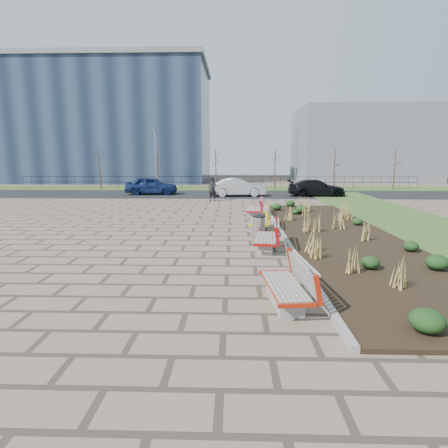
{
  "coord_description": "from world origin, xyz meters",
  "views": [
    {
      "loc": [
        1.85,
        -9.45,
        3.28
      ],
      "look_at": [
        1.5,
        3.0,
        0.9
      ],
      "focal_mm": 28.0,
      "sensor_mm": 36.0,
      "label": 1
    }
  ],
  "objects_px": {
    "pedestrian": "(213,189)",
    "lamp_west": "(156,160)",
    "bench_a": "(284,283)",
    "litter_bin": "(259,228)",
    "bench_d": "(254,208)",
    "bench_c": "(259,219)",
    "lamp_east": "(296,160)",
    "car_silver": "(238,187)",
    "car_blue": "(152,186)",
    "car_black": "(316,188)",
    "bench_b": "(266,236)"
  },
  "relations": [
    {
      "from": "litter_bin",
      "to": "car_black",
      "type": "distance_m",
      "value": 17.21
    },
    {
      "from": "lamp_east",
      "to": "bench_d",
      "type": "bearing_deg",
      "value": -107.36
    },
    {
      "from": "car_black",
      "to": "lamp_west",
      "type": "bearing_deg",
      "value": 69.58
    },
    {
      "from": "bench_c",
      "to": "car_silver",
      "type": "height_order",
      "value": "car_silver"
    },
    {
      "from": "car_blue",
      "to": "car_silver",
      "type": "distance_m",
      "value": 7.85
    },
    {
      "from": "litter_bin",
      "to": "lamp_west",
      "type": "distance_m",
      "value": 23.4
    },
    {
      "from": "pedestrian",
      "to": "car_black",
      "type": "xyz_separation_m",
      "value": [
        8.67,
        3.68,
        -0.19
      ]
    },
    {
      "from": "bench_c",
      "to": "bench_d",
      "type": "xyz_separation_m",
      "value": [
        0.0,
        3.68,
        0.0
      ]
    },
    {
      "from": "car_blue",
      "to": "lamp_east",
      "type": "bearing_deg",
      "value": -75.84
    },
    {
      "from": "bench_a",
      "to": "litter_bin",
      "type": "relative_size",
      "value": 2.24
    },
    {
      "from": "car_silver",
      "to": "bench_d",
      "type": "bearing_deg",
      "value": 179.91
    },
    {
      "from": "lamp_west",
      "to": "lamp_east",
      "type": "distance_m",
      "value": 14.0
    },
    {
      "from": "bench_a",
      "to": "bench_c",
      "type": "bearing_deg",
      "value": 83.97
    },
    {
      "from": "pedestrian",
      "to": "lamp_west",
      "type": "distance_m",
      "value": 11.22
    },
    {
      "from": "bench_b",
      "to": "bench_c",
      "type": "xyz_separation_m",
      "value": [
        0.0,
        3.52,
        0.0
      ]
    },
    {
      "from": "bench_c",
      "to": "litter_bin",
      "type": "height_order",
      "value": "bench_c"
    },
    {
      "from": "car_blue",
      "to": "lamp_east",
      "type": "distance_m",
      "value": 14.37
    },
    {
      "from": "bench_b",
      "to": "lamp_west",
      "type": "bearing_deg",
      "value": 117.84
    },
    {
      "from": "car_blue",
      "to": "bench_a",
      "type": "bearing_deg",
      "value": -163.8
    },
    {
      "from": "bench_d",
      "to": "car_black",
      "type": "height_order",
      "value": "car_black"
    },
    {
      "from": "bench_a",
      "to": "litter_bin",
      "type": "height_order",
      "value": "bench_a"
    },
    {
      "from": "bench_c",
      "to": "lamp_east",
      "type": "relative_size",
      "value": 0.35
    },
    {
      "from": "pedestrian",
      "to": "litter_bin",
      "type": "bearing_deg",
      "value": -61.76
    },
    {
      "from": "car_blue",
      "to": "bench_c",
      "type": "bearing_deg",
      "value": -154.58
    },
    {
      "from": "bench_b",
      "to": "car_blue",
      "type": "relative_size",
      "value": 0.46
    },
    {
      "from": "car_silver",
      "to": "lamp_west",
      "type": "bearing_deg",
      "value": 51.15
    },
    {
      "from": "pedestrian",
      "to": "car_black",
      "type": "height_order",
      "value": "pedestrian"
    },
    {
      "from": "bench_b",
      "to": "car_black",
      "type": "bearing_deg",
      "value": 78.24
    },
    {
      "from": "lamp_west",
      "to": "lamp_east",
      "type": "relative_size",
      "value": 1.0
    },
    {
      "from": "car_black",
      "to": "lamp_east",
      "type": "distance_m",
      "value": 5.94
    },
    {
      "from": "car_black",
      "to": "car_silver",
      "type": "bearing_deg",
      "value": 91.59
    },
    {
      "from": "car_black",
      "to": "car_blue",
      "type": "bearing_deg",
      "value": 85.26
    },
    {
      "from": "litter_bin",
      "to": "lamp_east",
      "type": "bearing_deg",
      "value": 76.58
    },
    {
      "from": "pedestrian",
      "to": "lamp_east",
      "type": "xyz_separation_m",
      "value": [
        7.75,
        9.07,
        2.13
      ]
    },
    {
      "from": "bench_a",
      "to": "litter_bin",
      "type": "bearing_deg",
      "value": 85.09
    },
    {
      "from": "bench_c",
      "to": "pedestrian",
      "type": "bearing_deg",
      "value": 111.22
    },
    {
      "from": "bench_a",
      "to": "lamp_west",
      "type": "relative_size",
      "value": 0.35
    },
    {
      "from": "bench_b",
      "to": "car_silver",
      "type": "xyz_separation_m",
      "value": [
        -0.78,
        17.55,
        0.28
      ]
    },
    {
      "from": "bench_d",
      "to": "bench_b",
      "type": "bearing_deg",
      "value": -84.36
    },
    {
      "from": "car_black",
      "to": "litter_bin",
      "type": "bearing_deg",
      "value": 158.86
    },
    {
      "from": "bench_a",
      "to": "car_black",
      "type": "bearing_deg",
      "value": 69.28
    },
    {
      "from": "bench_c",
      "to": "car_silver",
      "type": "bearing_deg",
      "value": 99.83
    },
    {
      "from": "bench_d",
      "to": "lamp_west",
      "type": "distance_m",
      "value": 18.53
    },
    {
      "from": "bench_c",
      "to": "bench_a",
      "type": "bearing_deg",
      "value": -83.35
    },
    {
      "from": "car_silver",
      "to": "car_blue",
      "type": "bearing_deg",
      "value": 76.02
    },
    {
      "from": "litter_bin",
      "to": "car_black",
      "type": "xyz_separation_m",
      "value": [
        6.05,
        16.11,
        0.25
      ]
    },
    {
      "from": "lamp_east",
      "to": "car_silver",
      "type": "bearing_deg",
      "value": -135.7
    },
    {
      "from": "litter_bin",
      "to": "car_blue",
      "type": "distance_m",
      "value": 19.1
    },
    {
      "from": "litter_bin",
      "to": "car_silver",
      "type": "xyz_separation_m",
      "value": [
        -0.65,
        15.86,
        0.31
      ]
    },
    {
      "from": "bench_c",
      "to": "litter_bin",
      "type": "bearing_deg",
      "value": -87.33
    }
  ]
}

